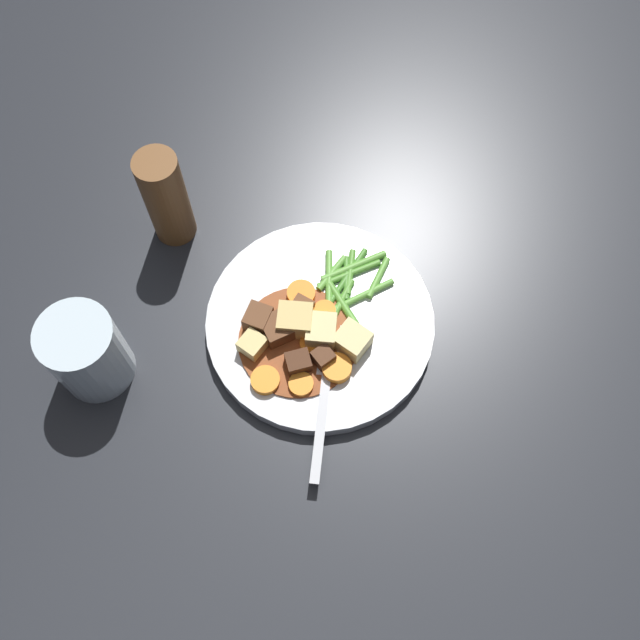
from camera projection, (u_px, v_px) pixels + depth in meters
ground_plane at (320, 327)px, 0.80m from camera, size 3.00×3.00×0.00m
dinner_plate at (320, 323)px, 0.80m from camera, size 0.25×0.25×0.02m
stew_sauce at (298, 341)px, 0.78m from camera, size 0.13×0.13×0.00m
carrot_slice_0 at (311, 344)px, 0.77m from camera, size 0.03×0.03×0.01m
carrot_slice_1 at (337, 368)px, 0.76m from camera, size 0.03×0.03×0.01m
carrot_slice_2 at (265, 380)px, 0.75m from camera, size 0.04×0.04×0.01m
carrot_slice_3 at (301, 384)px, 0.75m from camera, size 0.04×0.04×0.01m
carrot_slice_4 at (314, 313)px, 0.79m from camera, size 0.03×0.03×0.01m
carrot_slice_5 at (328, 313)px, 0.79m from camera, size 0.03×0.03×0.01m
carrot_slice_6 at (301, 294)px, 0.79m from camera, size 0.04×0.04×0.01m
potato_chunk_0 at (295, 321)px, 0.77m from camera, size 0.05×0.05×0.03m
potato_chunk_1 at (252, 345)px, 0.76m from camera, size 0.03×0.03×0.02m
potato_chunk_2 at (352, 341)px, 0.76m from camera, size 0.04×0.04×0.03m
potato_chunk_3 at (321, 331)px, 0.77m from camera, size 0.05×0.04×0.03m
meat_chunk_0 at (258, 319)px, 0.77m from camera, size 0.03×0.03×0.02m
meat_chunk_1 at (278, 328)px, 0.77m from camera, size 0.05×0.05×0.02m
meat_chunk_2 at (301, 308)px, 0.78m from camera, size 0.02×0.02×0.02m
meat_chunk_3 at (323, 357)px, 0.76m from camera, size 0.03×0.03×0.02m
meat_chunk_4 at (298, 362)px, 0.76m from camera, size 0.03×0.03×0.02m
green_bean_0 at (345, 277)px, 0.81m from camera, size 0.05×0.03×0.01m
green_bean_1 at (351, 272)px, 0.81m from camera, size 0.05×0.03×0.01m
green_bean_2 at (329, 277)px, 0.81m from camera, size 0.06×0.04×0.01m
green_bean_3 at (346, 275)px, 0.81m from camera, size 0.08×0.01×0.01m
green_bean_4 at (346, 309)px, 0.79m from camera, size 0.04×0.07×0.01m
green_bean_5 at (348, 274)px, 0.81m from camera, size 0.07×0.05×0.01m
green_bean_6 at (378, 278)px, 0.81m from camera, size 0.05×0.01×0.01m
green_bean_7 at (362, 296)px, 0.80m from camera, size 0.07×0.05×0.01m
green_bean_8 at (350, 264)px, 0.81m from camera, size 0.07×0.05×0.01m
green_bean_9 at (332, 273)px, 0.81m from camera, size 0.05×0.01×0.01m
green_bean_10 at (338, 308)px, 0.79m from camera, size 0.08×0.01×0.01m
fork at (324, 395)px, 0.75m from camera, size 0.17×0.09×0.00m
water_glass at (87, 352)px, 0.74m from camera, size 0.08×0.08×0.10m
pepper_mill at (166, 198)px, 0.80m from camera, size 0.05×0.05×0.13m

